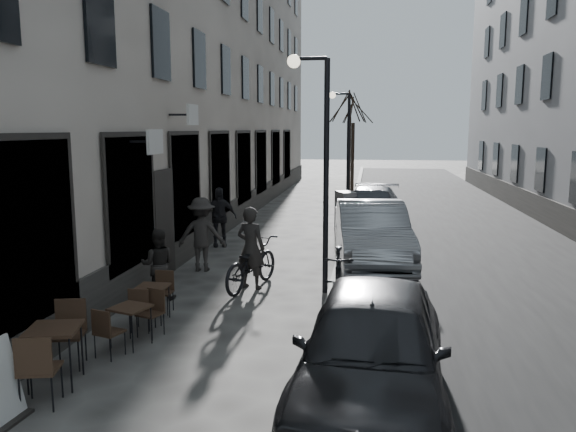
% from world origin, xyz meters
% --- Properties ---
extents(road, '(7.30, 60.00, 0.00)m').
position_xyz_m(road, '(3.85, 16.00, 0.00)').
color(road, black).
rests_on(road, ground).
extents(kerb, '(0.25, 60.00, 0.12)m').
position_xyz_m(kerb, '(0.20, 16.00, 0.06)').
color(kerb, gray).
rests_on(kerb, ground).
extents(building_left, '(4.00, 35.00, 16.00)m').
position_xyz_m(building_left, '(-6.00, 16.50, 8.00)').
color(building_left, gray).
rests_on(building_left, ground).
extents(streetlamp_near, '(0.90, 0.28, 5.09)m').
position_xyz_m(streetlamp_near, '(-0.17, 6.00, 3.16)').
color(streetlamp_near, black).
rests_on(streetlamp_near, ground).
extents(streetlamp_far, '(0.90, 0.28, 5.09)m').
position_xyz_m(streetlamp_far, '(-0.17, 18.00, 3.16)').
color(streetlamp_far, black).
rests_on(streetlamp_far, ground).
extents(tree_near, '(2.40, 2.40, 5.70)m').
position_xyz_m(tree_near, '(-0.10, 21.00, 4.66)').
color(tree_near, black).
rests_on(tree_near, ground).
extents(tree_far, '(2.40, 2.40, 5.70)m').
position_xyz_m(tree_far, '(-0.10, 27.00, 4.66)').
color(tree_far, black).
rests_on(tree_far, ground).
extents(bistro_set_a, '(0.84, 1.74, 0.99)m').
position_xyz_m(bistro_set_a, '(-3.37, 0.96, 0.51)').
color(bistro_set_a, black).
rests_on(bistro_set_a, ground).
extents(bistro_set_b, '(0.76, 1.40, 0.80)m').
position_xyz_m(bistro_set_b, '(-2.92, 2.46, 0.41)').
color(bistro_set_b, black).
rests_on(bistro_set_b, ground).
extents(bistro_set_c, '(0.56, 1.36, 0.80)m').
position_xyz_m(bistro_set_c, '(-3.03, 3.67, 0.41)').
color(bistro_set_c, black).
rests_on(bistro_set_c, ground).
extents(sign_board, '(0.39, 0.61, 1.02)m').
position_xyz_m(sign_board, '(-3.46, -0.08, 0.41)').
color(sign_board, black).
rests_on(sign_board, ground).
extents(utility_cabinet, '(0.81, 1.02, 1.34)m').
position_xyz_m(utility_cabinet, '(0.07, 14.09, 0.67)').
color(utility_cabinet, slate).
rests_on(utility_cabinet, ground).
extents(bicycle, '(1.37, 2.29, 1.13)m').
position_xyz_m(bicycle, '(-1.68, 6.10, 0.57)').
color(bicycle, black).
rests_on(bicycle, ground).
extents(cyclist_rider, '(0.78, 0.63, 1.86)m').
position_xyz_m(cyclist_rider, '(-1.68, 6.10, 0.93)').
color(cyclist_rider, black).
rests_on(cyclist_rider, ground).
extents(pedestrian_near, '(0.83, 0.71, 1.50)m').
position_xyz_m(pedestrian_near, '(-3.44, 5.01, 0.75)').
color(pedestrian_near, black).
rests_on(pedestrian_near, ground).
extents(pedestrian_mid, '(1.27, 0.82, 1.87)m').
position_xyz_m(pedestrian_mid, '(-3.23, 7.47, 0.93)').
color(pedestrian_mid, '#2B2725').
rests_on(pedestrian_mid, ground).
extents(pedestrian_far, '(1.14, 0.71, 1.82)m').
position_xyz_m(pedestrian_far, '(-3.60, 10.44, 0.91)').
color(pedestrian_far, black).
rests_on(pedestrian_far, ground).
extents(car_near, '(2.16, 4.75, 1.58)m').
position_xyz_m(car_near, '(1.00, 1.00, 0.79)').
color(car_near, black).
rests_on(car_near, ground).
extents(car_mid, '(2.25, 5.15, 1.65)m').
position_xyz_m(car_mid, '(1.00, 8.83, 0.82)').
color(car_mid, gray).
rests_on(car_mid, ground).
extents(car_far, '(2.49, 5.18, 1.46)m').
position_xyz_m(car_far, '(1.00, 14.34, 0.73)').
color(car_far, '#373A41').
rests_on(car_far, ground).
extents(moped, '(0.66, 2.04, 1.21)m').
position_xyz_m(moped, '(0.35, 4.83, 0.61)').
color(moped, black).
rests_on(moped, ground).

